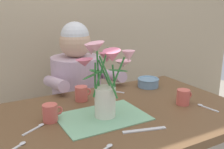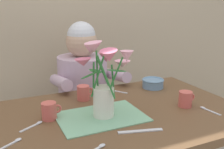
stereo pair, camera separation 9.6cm
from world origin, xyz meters
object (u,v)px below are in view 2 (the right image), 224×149
object	(u,v)px
seated_person	(84,103)
ceramic_mug	(84,93)
flower_vase	(104,78)
coffee_cup	(186,99)
ceramic_bowl	(153,83)
dinner_knife	(140,131)
tea_cup	(49,111)

from	to	relation	value
seated_person	ceramic_mug	bearing A→B (deg)	-105.35
flower_vase	coffee_cup	bearing A→B (deg)	-7.92
ceramic_bowl	dinner_knife	world-z (taller)	ceramic_bowl
tea_cup	ceramic_mug	size ratio (longest dim) A/B	1.00
tea_cup	dinner_knife	bearing A→B (deg)	-41.57
tea_cup	ceramic_mug	world-z (taller)	same
flower_vase	ceramic_bowl	size ratio (longest dim) A/B	2.65
seated_person	ceramic_mug	world-z (taller)	seated_person
ceramic_bowl	tea_cup	distance (m)	0.71
seated_person	dinner_knife	world-z (taller)	seated_person
flower_vase	dinner_knife	distance (m)	0.28
dinner_knife	tea_cup	bearing A→B (deg)	153.70
coffee_cup	tea_cup	bearing A→B (deg)	168.19
flower_vase	ceramic_bowl	bearing A→B (deg)	31.03
seated_person	coffee_cup	distance (m)	0.79
ceramic_bowl	coffee_cup	world-z (taller)	coffee_cup
dinner_knife	coffee_cup	world-z (taller)	coffee_cup
ceramic_bowl	coffee_cup	bearing A→B (deg)	-93.14
flower_vase	ceramic_mug	distance (m)	0.29
tea_cup	ceramic_bowl	bearing A→B (deg)	15.52
seated_person	coffee_cup	world-z (taller)	seated_person
dinner_knife	tea_cup	distance (m)	0.42
ceramic_bowl	ceramic_mug	distance (m)	0.46
flower_vase	ceramic_bowl	xyz separation A→B (m)	(0.45, 0.27, -0.16)
dinner_knife	ceramic_bowl	bearing A→B (deg)	67.17
seated_person	flower_vase	size ratio (longest dim) A/B	3.14
seated_person	tea_cup	size ratio (longest dim) A/B	12.20
tea_cup	ceramic_mug	distance (m)	0.28
ceramic_bowl	tea_cup	xyz separation A→B (m)	(-0.68, -0.19, 0.01)
flower_vase	tea_cup	bearing A→B (deg)	161.41
ceramic_bowl	coffee_cup	size ratio (longest dim) A/B	1.46
ceramic_bowl	dinner_knife	size ratio (longest dim) A/B	0.72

